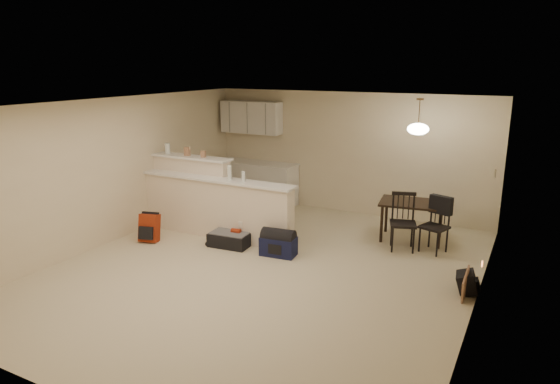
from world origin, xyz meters
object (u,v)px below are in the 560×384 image
Objects in this scene: pendant_lamp at (418,128)px; dining_chair_far at (434,226)px; suitcase at (230,239)px; dining_table at (413,207)px; dining_chair_near at (403,222)px; navy_duffel at (278,246)px; black_daypack at (467,283)px; red_backpack at (149,228)px.

dining_chair_far is at bearing -42.15° from pendant_lamp.
suitcase is (-2.68, -1.76, -1.87)m from pendant_lamp.
suitcase is (-2.68, -1.76, -0.50)m from dining_table.
pendant_lamp is 1.61m from dining_chair_near.
dining_table reaches higher than navy_duffel.
dining_chair_near reaches higher than suitcase.
dining_chair_far is (0.47, -0.42, -1.53)m from pendant_lamp.
suitcase is at bearing 82.82° from black_daypack.
dining_table is 1.78× the size of suitcase.
dining_table reaches higher than red_backpack.
black_daypack is at bearing -6.04° from navy_duffel.
pendant_lamp reaches higher than navy_duffel.
black_daypack is (1.19, -1.76, -1.85)m from pendant_lamp.
dining_chair_near is at bearing 7.71° from red_backpack.
dining_table is at bearing 26.93° from black_daypack.
pendant_lamp is 1.65m from dining_chair_far.
dining_chair_near is at bearing -145.35° from dining_chair_far.
dining_table is at bearing 28.25° from suitcase.
dining_chair_far reaches higher than suitcase.
dining_chair_far reaches higher than red_backpack.
navy_duffel is (-1.72, -1.20, -0.33)m from dining_chair_near.
dining_chair_near is 1.41× the size of suitcase.
pendant_lamp reaches higher than red_backpack.
navy_duffel is (-1.74, -1.76, -0.46)m from dining_table.
navy_duffel is at bearing -143.05° from dining_table.
dining_table is 1.32× the size of dining_chair_far.
red_backpack is at bearing -159.70° from dining_table.
pendant_lamp is 3.08m from navy_duffel.
pendant_lamp is at bearing 28.25° from suitcase.
pendant_lamp is 1.08× the size of navy_duffel.
suitcase is at bearing -146.74° from pendant_lamp.
dining_table is 1.96× the size of pendant_lamp.
navy_duffel is (-2.21, -1.34, -0.30)m from dining_chair_far.
red_backpack is 5.29m from black_daypack.
navy_duffel is 2.93m from black_daypack.
pendant_lamp is at bearing 39.27° from navy_duffel.
dining_table is 0.57m from dining_chair_near.
pendant_lamp is 0.64× the size of dining_chair_near.
pendant_lamp is 3.71m from suitcase.
dining_chair_far is at bearing 21.30° from black_daypack.
navy_duffel reaches higher than suitcase.
dining_chair_near reaches higher than black_daypack.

